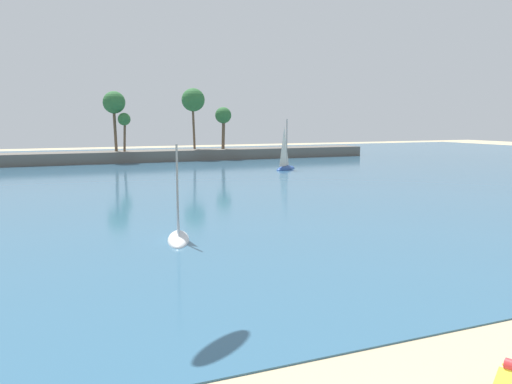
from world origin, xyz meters
The scene contains 4 objects.
sea centered at (0.00, 63.14, 0.03)m, with size 220.00×114.21×0.06m, color #33607F.
palm_headland centered at (-0.80, 80.32, 2.28)m, with size 99.60×6.55×12.10m.
sailboat_near_shore centered at (-0.58, 22.34, 0.59)m, with size 2.28×4.21×5.84m.
sailboat_toward_headland centered at (24.47, 58.28, 0.72)m, with size 4.87×4.38×7.33m.
Camera 1 is at (-8.47, -6.48, 6.84)m, focal length 37.40 mm.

